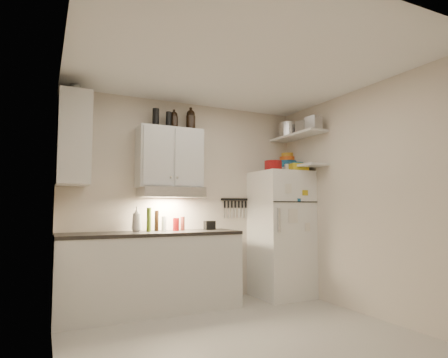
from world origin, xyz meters
name	(u,v)px	position (x,y,z in m)	size (l,w,h in m)	color
floor	(242,338)	(0.00, 0.00, -0.01)	(3.20, 3.00, 0.02)	#B3AFA5
ceiling	(241,65)	(0.00, 0.00, 2.61)	(3.20, 3.00, 0.02)	white
back_wall	(187,200)	(0.00, 1.51, 1.30)	(3.20, 0.02, 2.60)	beige
left_wall	(58,195)	(-1.61, 0.00, 1.30)	(0.02, 3.00, 2.60)	beige
right_wall	(365,199)	(1.61, 0.00, 1.30)	(0.02, 3.00, 2.60)	beige
base_cabinet	(151,273)	(-0.55, 1.20, 0.44)	(2.10, 0.60, 0.88)	silver
countertop	(152,234)	(-0.55, 1.20, 0.90)	(2.10, 0.62, 0.04)	black
upper_cabinet	(170,158)	(-0.30, 1.33, 1.83)	(0.80, 0.33, 0.75)	silver
side_cabinet	(74,139)	(-1.44, 1.20, 1.95)	(0.33, 0.55, 1.00)	silver
range_hood	(171,193)	(-0.30, 1.27, 1.39)	(0.76, 0.46, 0.12)	silver
fridge	(281,233)	(1.25, 1.16, 0.85)	(0.70, 0.68, 1.70)	white
shelf_hi	(298,136)	(1.45, 1.02, 2.20)	(0.30, 0.95, 0.03)	silver
shelf_lo	(298,167)	(1.45, 1.02, 1.76)	(0.30, 0.95, 0.03)	silver
knife_strip	(235,199)	(0.70, 1.49, 1.32)	(0.42, 0.02, 0.03)	black
dutch_oven	(273,166)	(1.08, 1.08, 1.77)	(0.24, 0.24, 0.14)	maroon
book_stack	(297,168)	(1.39, 0.98, 1.75)	(0.23, 0.29, 0.10)	gold
spice_jar	(287,168)	(1.27, 1.04, 1.75)	(0.06, 0.06, 0.10)	silver
stock_pot	(288,131)	(1.46, 1.25, 2.32)	(0.29, 0.29, 0.21)	silver
tin_a	(304,128)	(1.52, 0.97, 2.31)	(0.18, 0.17, 0.18)	#AAAAAD
tin_b	(313,123)	(1.40, 0.63, 2.30)	(0.16, 0.16, 0.16)	#AAAAAD
bowl_teal	(287,165)	(1.50, 1.35, 1.83)	(0.28, 0.28, 0.11)	#175480
bowl_orange	(287,159)	(1.55, 1.41, 1.92)	(0.23, 0.23, 0.07)	#EB5916
bowl_yellow	(287,155)	(1.55, 1.41, 1.98)	(0.18, 0.18, 0.06)	gold
plates	(296,165)	(1.44, 1.05, 1.80)	(0.21, 0.21, 0.05)	#175480
growler_a	(174,120)	(-0.24, 1.35, 2.32)	(0.10, 0.10, 0.24)	black
growler_b	(191,120)	(0.00, 1.38, 2.35)	(0.12, 0.12, 0.29)	black
thermos_a	(169,120)	(-0.32, 1.32, 2.30)	(0.07, 0.07, 0.21)	black
thermos_b	(156,118)	(-0.48, 1.35, 2.32)	(0.08, 0.08, 0.24)	black
side_jar	(75,91)	(-1.42, 1.32, 2.52)	(0.11, 0.11, 0.14)	silver
soap_bottle	(137,218)	(-0.70, 1.34, 1.09)	(0.13, 0.13, 0.33)	silver
pepper_mill	(183,223)	(-0.13, 1.32, 1.01)	(0.05, 0.05, 0.17)	maroon
oil_bottle	(149,220)	(-0.57, 1.25, 1.06)	(0.05, 0.05, 0.29)	#4C6719
vinegar_bottle	(157,221)	(-0.45, 1.35, 1.04)	(0.05, 0.05, 0.25)	black
clear_bottle	(164,224)	(-0.38, 1.28, 1.01)	(0.06, 0.06, 0.18)	silver
red_jar	(176,224)	(-0.23, 1.26, 1.00)	(0.08, 0.08, 0.16)	maroon
caddy	(210,225)	(0.24, 1.31, 0.98)	(0.13, 0.09, 0.11)	black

